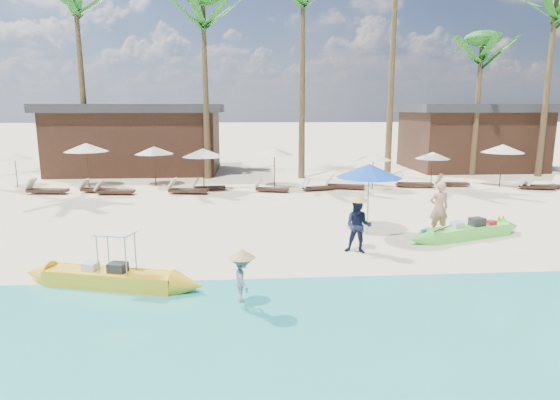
{
  "coord_description": "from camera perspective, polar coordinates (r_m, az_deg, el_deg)",
  "views": [
    {
      "loc": [
        -1.09,
        -13.25,
        4.09
      ],
      "look_at": [
        0.01,
        2.0,
        1.06
      ],
      "focal_mm": 30.0,
      "sensor_mm": 36.0,
      "label": 1
    }
  ],
  "objects": [
    {
      "name": "lounger_6_left",
      "position": [
        23.07,
        -1.24,
        1.46
      ],
      "size": [
        1.76,
        0.99,
        0.57
      ],
      "rotation": [
        0.0,
        0.0,
        -0.29
      ],
      "color": "#331D15",
      "rests_on": "ground"
    },
    {
      "name": "resort_parasol_2",
      "position": [
        27.77,
        -29.65,
        4.7
      ],
      "size": [
        1.78,
        1.78,
        1.83
      ],
      "color": "#331D15",
      "rests_on": "ground"
    },
    {
      "name": "resort_parasol_3",
      "position": [
        26.34,
        -22.56,
        5.94
      ],
      "size": [
        2.23,
        2.23,
        2.29
      ],
      "color": "#331D15",
      "rests_on": "ground"
    },
    {
      "name": "wet_sand_strip",
      "position": [
        9.27,
        3.16,
        -14.98
      ],
      "size": [
        240.0,
        4.5,
        0.01
      ],
      "primitive_type": "cube",
      "color": "tan",
      "rests_on": "ground"
    },
    {
      "name": "vendor_green",
      "position": [
        13.48,
        9.52,
        -3.16
      ],
      "size": [
        0.92,
        0.82,
        1.57
      ],
      "primitive_type": "imported",
      "rotation": [
        0.0,
        0.0,
        -0.35
      ],
      "color": "#141937",
      "rests_on": "ground"
    },
    {
      "name": "lounger_9_left",
      "position": [
        27.34,
        29.15,
        1.58
      ],
      "size": [
        1.76,
        0.58,
        0.59
      ],
      "rotation": [
        0.0,
        0.0,
        -0.03
      ],
      "color": "#331D15",
      "rests_on": "ground"
    },
    {
      "name": "palm_7",
      "position": [
        32.57,
        30.47,
        18.38
      ],
      "size": [
        2.08,
        2.08,
        11.08
      ],
      "color": "brown",
      "rests_on": "ground"
    },
    {
      "name": "lounger_4_right",
      "position": [
        23.01,
        -11.44,
        1.29
      ],
      "size": [
        2.03,
        0.91,
        0.66
      ],
      "rotation": [
        0.0,
        0.0,
        -0.17
      ],
      "color": "#331D15",
      "rests_on": "ground"
    },
    {
      "name": "resort_parasol_5",
      "position": [
        23.39,
        -9.37,
        5.71
      ],
      "size": [
        2.06,
        2.06,
        2.12
      ],
      "color": "#331D15",
      "rests_on": "ground"
    },
    {
      "name": "palm_4",
      "position": [
        27.97,
        2.81,
        22.23
      ],
      "size": [
        2.08,
        2.08,
        11.7
      ],
      "color": "brown",
      "rests_on": "ground"
    },
    {
      "name": "resort_parasol_9",
      "position": [
        27.02,
        25.52,
        5.68
      ],
      "size": [
        2.16,
        2.16,
        2.22
      ],
      "color": "#331D15",
      "rests_on": "ground"
    },
    {
      "name": "lounger_3_left",
      "position": [
        25.23,
        -26.75,
        1.17
      ],
      "size": [
        2.03,
        0.83,
        0.67
      ],
      "rotation": [
        0.0,
        0.0,
        -0.12
      ],
      "color": "#331D15",
      "rests_on": "ground"
    },
    {
      "name": "resort_parasol_4",
      "position": [
        25.66,
        -15.1,
        5.86
      ],
      "size": [
        2.02,
        2.02,
        2.08
      ],
      "color": "#331D15",
      "rests_on": "ground"
    },
    {
      "name": "resort_parasol_6",
      "position": [
        24.32,
        -0.69,
        5.98
      ],
      "size": [
        2.02,
        2.02,
        2.08
      ],
      "color": "#331D15",
      "rests_on": "ground"
    },
    {
      "name": "lounger_3_right",
      "position": [
        24.59,
        -21.54,
        1.29
      ],
      "size": [
        1.8,
        0.84,
        0.59
      ],
      "rotation": [
        0.0,
        0.0,
        -0.19
      ],
      "color": "#331D15",
      "rests_on": "ground"
    },
    {
      "name": "tourist",
      "position": [
        16.04,
        18.8,
        -0.96
      ],
      "size": [
        0.65,
        0.43,
        1.76
      ],
      "primitive_type": "imported",
      "rotation": [
        0.0,
        0.0,
        3.15
      ],
      "color": "tan",
      "rests_on": "ground"
    },
    {
      "name": "lounger_5_left",
      "position": [
        23.83,
        -8.86,
        1.63
      ],
      "size": [
        1.68,
        0.66,
        0.56
      ],
      "rotation": [
        0.0,
        0.0,
        0.1
      ],
      "color": "#331D15",
      "rests_on": "ground"
    },
    {
      "name": "lounger_7_right",
      "position": [
        25.38,
        15.74,
        2.01
      ],
      "size": [
        2.04,
        0.89,
        0.67
      ],
      "rotation": [
        0.0,
        0.0,
        -0.15
      ],
      "color": "#331D15",
      "rests_on": "ground"
    },
    {
      "name": "palm_3",
      "position": [
        27.98,
        -9.3,
        20.28
      ],
      "size": [
        2.08,
        2.08,
        10.52
      ],
      "color": "brown",
      "rests_on": "ground"
    },
    {
      "name": "resort_parasol_7",
      "position": [
        24.12,
        11.31,
        5.23
      ],
      "size": [
        1.8,
        1.8,
        1.86
      ],
      "color": "#331D15",
      "rests_on": "ground"
    },
    {
      "name": "palm_6",
      "position": [
        31.21,
        23.33,
        15.76
      ],
      "size": [
        2.08,
        2.08,
        8.51
      ],
      "color": "brown",
      "rests_on": "ground"
    },
    {
      "name": "palm_2",
      "position": [
        30.26,
        -23.56,
        19.99
      ],
      "size": [
        2.08,
        2.08,
        11.33
      ],
      "color": "brown",
      "rests_on": "ground"
    },
    {
      "name": "lounger_8_left",
      "position": [
        26.27,
        20.04,
        1.99
      ],
      "size": [
        1.75,
        0.64,
        0.58
      ],
      "rotation": [
        0.0,
        0.0,
        -0.07
      ],
      "color": "#331D15",
      "rests_on": "ground"
    },
    {
      "name": "lounger_9_right",
      "position": [
        27.06,
        28.63,
        1.54
      ],
      "size": [
        1.79,
        0.96,
        0.58
      ],
      "rotation": [
        0.0,
        0.0,
        -0.27
      ],
      "color": "#331D15",
      "rests_on": "ground"
    },
    {
      "name": "vendor_yellow",
      "position": [
        9.65,
        -4.64,
        -9.53
      ],
      "size": [
        0.5,
        0.71,
        1.0
      ],
      "primitive_type": "imported",
      "rotation": [
        0.0,
        0.0,
        1.79
      ],
      "color": "gray",
      "rests_on": "ground"
    },
    {
      "name": "lounger_4_left",
      "position": [
        23.72,
        -19.73,
        1.12
      ],
      "size": [
        1.89,
        0.73,
        0.63
      ],
      "rotation": [
        0.0,
        0.0,
        -0.09
      ],
      "color": "#331D15",
      "rests_on": "ground"
    },
    {
      "name": "blue_umbrella",
      "position": [
        15.34,
        10.82,
        3.53
      ],
      "size": [
        2.16,
        2.16,
        2.32
      ],
      "color": "#99999E",
      "rests_on": "ground"
    },
    {
      "name": "green_canoe",
      "position": [
        16.06,
        21.83,
        -3.6
      ],
      "size": [
        4.78,
        1.86,
        0.63
      ],
      "rotation": [
        0.0,
        0.0,
        0.32
      ],
      "color": "#5BE746",
      "rests_on": "ground"
    },
    {
      "name": "resort_parasol_8",
      "position": [
        25.59,
        18.11,
        5.19
      ],
      "size": [
        1.78,
        1.78,
        1.84
      ],
      "color": "#331D15",
      "rests_on": "ground"
    },
    {
      "name": "lounger_6_right",
      "position": [
        23.49,
        4.45,
        1.6
      ],
      "size": [
        1.74,
        0.9,
        0.56
      ],
      "rotation": [
        0.0,
        0.0,
        0.24
      ],
      "color": "#331D15",
      "rests_on": "ground"
    },
    {
      "name": "lounger_7_left",
      "position": [
        24.1,
        7.71,
        1.86
      ],
      "size": [
        2.04,
        1.07,
        0.66
      ],
      "rotation": [
        0.0,
        0.0,
        -0.25
      ],
      "color": "#331D15",
      "rests_on": "ground"
    },
    {
      "name": "pavilion_east",
      "position": [
        34.31,
        22.16,
        7.21
      ],
      "size": [
        8.8,
        6.6,
        4.3
      ],
      "color": "#331D15",
      "rests_on": "ground"
    },
    {
      "name": "ground",
      "position": [
        13.91,
        0.56,
        -5.91
      ],
      "size": [
        240.0,
        240.0,
        0.0
      ],
      "primitive_type": "plane",
      "color": "beige",
      "rests_on": "ground"
    },
    {
      "name": "pavilion_west",
      "position": [
        31.57,
        -16.9,
        7.27
      ],
      "size": [
        10.8,
        6.6,
        4.3
      ],
      "color": "#331D15",
      "rests_on": "ground"
    },
    {
      "name": "yellow_canoe",
      "position": [
        11.66,
        -19.94,
        -8.93
      ],
      "size": [
        4.93,
        1.66,
        1.31
      ],
      "rotation": [
        0.0,
        0.0,
        -0.27
      ],
      "color": "yellow",
      "rests_on": "ground"
    }
  ]
}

